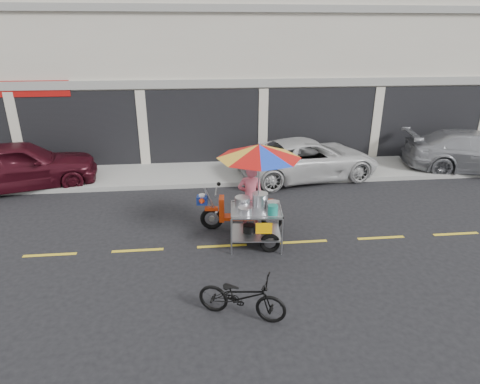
{
  "coord_description": "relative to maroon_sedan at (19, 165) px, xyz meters",
  "views": [
    {
      "loc": [
        -2.46,
        -8.52,
        4.77
      ],
      "look_at": [
        -1.5,
        0.6,
        1.15
      ],
      "focal_mm": 30.0,
      "sensor_mm": 36.0,
      "label": 1
    }
  ],
  "objects": [
    {
      "name": "white_pickup",
      "position": [
        9.64,
        0.14,
        -0.12
      ],
      "size": [
        5.3,
        3.12,
        1.38
      ],
      "primitive_type": "imported",
      "rotation": [
        0.0,
        0.0,
        1.74
      ],
      "color": "silver",
      "rests_on": "ground"
    },
    {
      "name": "centerline",
      "position": [
        8.29,
        -4.56,
        -0.8
      ],
      "size": [
        42.0,
        0.1,
        0.01
      ],
      "primitive_type": "cube",
      "color": "gold",
      "rests_on": "ground"
    },
    {
      "name": "food_vendor_rig",
      "position": [
        7.11,
        -4.21,
        0.79
      ],
      "size": [
        2.52,
        2.18,
        2.54
      ],
      "rotation": [
        0.0,
        0.0,
        -0.1
      ],
      "color": "black",
      "rests_on": "ground"
    },
    {
      "name": "silver_pickup",
      "position": [
        15.97,
        0.14,
        -0.06
      ],
      "size": [
        5.47,
        3.18,
        1.49
      ],
      "primitive_type": "imported",
      "rotation": [
        0.0,
        0.0,
        1.35
      ],
      "color": "gray",
      "rests_on": "ground"
    },
    {
      "name": "near_bicycle",
      "position": [
        6.48,
        -7.17,
        -0.38
      ],
      "size": [
        1.72,
        1.14,
        0.85
      ],
      "primitive_type": "imported",
      "rotation": [
        0.0,
        0.0,
        1.18
      ],
      "color": "black",
      "rests_on": "ground"
    },
    {
      "name": "ground",
      "position": [
        8.29,
        -4.56,
        -0.81
      ],
      "size": [
        90.0,
        90.0,
        0.0
      ],
      "primitive_type": "plane",
      "color": "black"
    },
    {
      "name": "sidewalk",
      "position": [
        8.29,
        0.94,
        -0.73
      ],
      "size": [
        45.0,
        3.0,
        0.15
      ],
      "primitive_type": "cube",
      "color": "gray",
      "rests_on": "ground"
    },
    {
      "name": "maroon_sedan",
      "position": [
        0.0,
        0.0,
        0.0
      ],
      "size": [
        5.08,
        3.15,
        1.61
      ],
      "primitive_type": "imported",
      "rotation": [
        0.0,
        0.0,
        1.85
      ],
      "color": "#370B14",
      "rests_on": "ground"
    },
    {
      "name": "shophouse_block",
      "position": [
        11.1,
        6.02,
        3.43
      ],
      "size": [
        36.0,
        8.11,
        10.4
      ],
      "color": "beige",
      "rests_on": "ground"
    }
  ]
}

